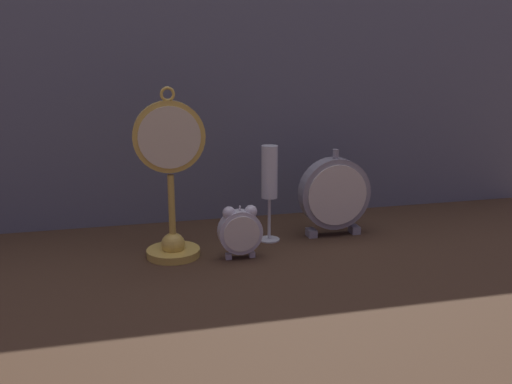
{
  "coord_description": "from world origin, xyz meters",
  "views": [
    {
      "loc": [
        -0.29,
        -1.07,
        0.43
      ],
      "look_at": [
        0.0,
        0.08,
        0.13
      ],
      "focal_mm": 40.0,
      "sensor_mm": 36.0,
      "label": 1
    }
  ],
  "objects_px": {
    "pocket_watch_on_stand": "(171,187)",
    "champagne_flute": "(269,179)",
    "mantel_clock_silver": "(334,194)",
    "alarm_clock_twin_bell": "(240,230)"
  },
  "relations": [
    {
      "from": "pocket_watch_on_stand",
      "to": "champagne_flute",
      "type": "bearing_deg",
      "value": 13.22
    },
    {
      "from": "alarm_clock_twin_bell",
      "to": "mantel_clock_silver",
      "type": "bearing_deg",
      "value": 21.62
    },
    {
      "from": "champagne_flute",
      "to": "alarm_clock_twin_bell",
      "type": "bearing_deg",
      "value": -132.37
    },
    {
      "from": "alarm_clock_twin_bell",
      "to": "champagne_flute",
      "type": "xyz_separation_m",
      "value": [
        0.09,
        0.1,
        0.08
      ]
    },
    {
      "from": "mantel_clock_silver",
      "to": "champagne_flute",
      "type": "bearing_deg",
      "value": 179.87
    },
    {
      "from": "mantel_clock_silver",
      "to": "champagne_flute",
      "type": "distance_m",
      "value": 0.16
    },
    {
      "from": "pocket_watch_on_stand",
      "to": "mantel_clock_silver",
      "type": "relative_size",
      "value": 1.74
    },
    {
      "from": "alarm_clock_twin_bell",
      "to": "champagne_flute",
      "type": "distance_m",
      "value": 0.15
    },
    {
      "from": "mantel_clock_silver",
      "to": "pocket_watch_on_stand",
      "type": "bearing_deg",
      "value": -172.18
    },
    {
      "from": "alarm_clock_twin_bell",
      "to": "mantel_clock_silver",
      "type": "relative_size",
      "value": 0.56
    }
  ]
}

